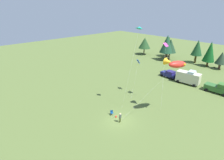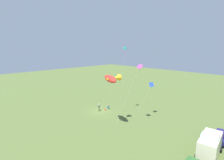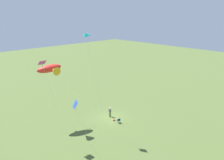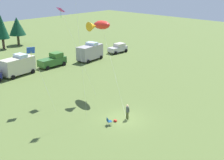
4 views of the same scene
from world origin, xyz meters
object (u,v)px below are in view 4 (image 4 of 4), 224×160
(backpack_on_grass, at_px, (115,121))
(kite_diamond_blue, at_px, (31,52))
(person_kite_flyer, at_px, (127,111))
(van_motorhome_grey, at_px, (90,52))
(car_silver_compact, at_px, (118,48))
(kite_diamond_rainbow, at_px, (62,13))
(kite_large_fish, at_px, (100,25))
(van_camper_beige, at_px, (18,65))
(folding_chair, at_px, (109,121))
(truck_green_flatbed, at_px, (53,60))

(backpack_on_grass, height_order, kite_diamond_blue, kite_diamond_blue)
(person_kite_flyer, relative_size, backpack_on_grass, 5.44)
(van_motorhome_grey, relative_size, car_silver_compact, 1.33)
(van_motorhome_grey, relative_size, kite_diamond_rainbow, 0.49)
(backpack_on_grass, relative_size, kite_large_fish, 0.03)
(van_camper_beige, height_order, van_motorhome_grey, same)
(backpack_on_grass, xyz_separation_m, van_motorhome_grey, (15.72, 21.21, 1.53))
(folding_chair, distance_m, kite_diamond_rainbow, 15.12)
(car_silver_compact, bearing_deg, kite_diamond_blue, -154.57)
(car_silver_compact, bearing_deg, kite_diamond_rainbow, -151.59)
(van_motorhome_grey, relative_size, kite_diamond_blue, 0.75)
(van_camper_beige, height_order, truck_green_flatbed, van_camper_beige)
(van_motorhome_grey, bearing_deg, kite_diamond_rainbow, -151.80)
(folding_chair, relative_size, van_motorhome_grey, 0.14)
(person_kite_flyer, distance_m, truck_green_flatbed, 24.33)
(truck_green_flatbed, height_order, kite_diamond_rainbow, kite_diamond_rainbow)
(van_camper_beige, bearing_deg, kite_large_fish, -83.15)
(person_kite_flyer, xyz_separation_m, backpack_on_grass, (-1.46, 0.50, -0.91))
(person_kite_flyer, xyz_separation_m, folding_chair, (-2.53, 0.47, -0.53))
(person_kite_flyer, bearing_deg, backpack_on_grass, 169.37)
(van_motorhome_grey, height_order, kite_diamond_rainbow, kite_diamond_rainbow)
(folding_chair, height_order, kite_diamond_rainbow, kite_diamond_rainbow)
(folding_chair, bearing_deg, kite_large_fish, 74.87)
(folding_chair, height_order, backpack_on_grass, folding_chair)
(backpack_on_grass, height_order, truck_green_flatbed, truck_green_flatbed)
(kite_large_fish, relative_size, kite_diamond_blue, 1.36)
(truck_green_flatbed, xyz_separation_m, car_silver_compact, (15.50, -1.31, -0.15))
(kite_diamond_blue, bearing_deg, folding_chair, -74.66)
(folding_chair, distance_m, van_camper_beige, 23.01)
(backpack_on_grass, bearing_deg, van_motorhome_grey, 53.46)
(backpack_on_grass, relative_size, car_silver_compact, 0.07)
(truck_green_flatbed, bearing_deg, backpack_on_grass, -112.24)
(person_kite_flyer, height_order, van_motorhome_grey, van_motorhome_grey)
(person_kite_flyer, relative_size, kite_large_fish, 0.17)
(van_camper_beige, bearing_deg, backpack_on_grass, -101.03)
(backpack_on_grass, distance_m, kite_diamond_blue, 12.52)
(van_motorhome_grey, bearing_deg, truck_green_flatbed, 159.05)
(kite_diamond_blue, bearing_deg, van_motorhome_grey, 30.37)
(van_motorhome_grey, bearing_deg, folding_chair, -136.85)
(backpack_on_grass, bearing_deg, van_camper_beige, 86.01)
(kite_diamond_blue, bearing_deg, car_silver_compact, 23.00)
(person_kite_flyer, bearing_deg, kite_large_fish, 73.26)
(backpack_on_grass, relative_size, kite_diamond_rainbow, 0.03)
(backpack_on_grass, xyz_separation_m, van_camper_beige, (1.59, 22.79, 1.53))
(backpack_on_grass, distance_m, van_motorhome_grey, 26.44)
(folding_chair, bearing_deg, person_kite_flyer, 13.59)
(folding_chair, bearing_deg, car_silver_compact, 64.93)
(person_kite_flyer, relative_size, kite_diamond_rainbow, 0.15)
(car_silver_compact, bearing_deg, person_kite_flyer, -133.06)
(van_motorhome_grey, height_order, kite_diamond_blue, kite_diamond_blue)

